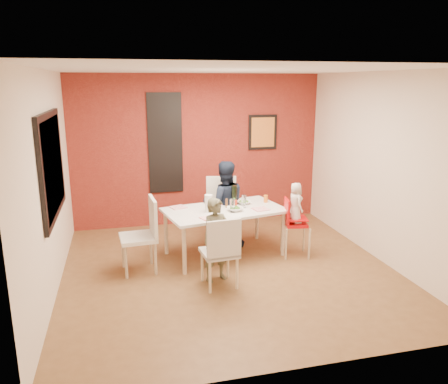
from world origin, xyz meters
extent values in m
plane|color=brown|center=(0.00, 0.00, 0.00)|extent=(4.50, 4.50, 0.00)
cube|color=white|center=(0.00, 0.00, 2.70)|extent=(4.50, 4.50, 0.02)
cube|color=#EFDEC6|center=(0.00, 2.25, 1.35)|extent=(4.50, 0.02, 2.70)
cube|color=#EFDEC6|center=(0.00, -2.25, 1.35)|extent=(4.50, 0.02, 2.70)
cube|color=#EFDEC6|center=(-2.25, 0.00, 1.35)|extent=(0.02, 4.50, 2.70)
cube|color=#EFDEC6|center=(2.25, 0.00, 1.35)|extent=(0.02, 4.50, 2.70)
cube|color=maroon|center=(0.00, 2.23, 1.35)|extent=(4.50, 0.02, 2.70)
cube|color=black|center=(-2.22, 0.20, 1.55)|extent=(0.05, 1.70, 1.30)
cube|color=black|center=(-2.21, 0.20, 1.55)|extent=(0.02, 1.55, 1.15)
cube|color=silver|center=(-0.60, 2.21, 1.50)|extent=(0.55, 0.03, 1.70)
cube|color=black|center=(-0.60, 2.21, 1.50)|extent=(0.60, 0.03, 1.76)
cube|color=black|center=(1.20, 2.21, 1.65)|extent=(0.54, 0.03, 0.64)
cube|color=orange|center=(1.20, 2.19, 1.65)|extent=(0.44, 0.01, 0.54)
cube|color=white|center=(0.07, 0.57, 0.70)|extent=(1.88, 1.28, 0.04)
cylinder|color=beige|center=(-0.62, 0.02, 0.34)|extent=(0.06, 0.06, 0.68)
cylinder|color=beige|center=(-0.78, 0.80, 0.34)|extent=(0.06, 0.06, 0.68)
cylinder|color=beige|center=(0.92, 0.33, 0.34)|extent=(0.06, 0.06, 0.68)
cylinder|color=beige|center=(0.76, 1.12, 0.34)|extent=(0.06, 0.06, 0.68)
cube|color=beige|center=(-0.24, -0.42, 0.44)|extent=(0.47, 0.47, 0.05)
cube|color=beige|center=(-0.22, -0.61, 0.69)|extent=(0.44, 0.08, 0.49)
cylinder|color=beige|center=(-0.08, -0.22, 0.21)|extent=(0.04, 0.04, 0.43)
cylinder|color=beige|center=(-0.05, -0.58, 0.21)|extent=(0.04, 0.04, 0.43)
cylinder|color=beige|center=(-0.43, -0.25, 0.21)|extent=(0.04, 0.04, 0.43)
cylinder|color=beige|center=(-0.40, -0.61, 0.21)|extent=(0.04, 0.04, 0.43)
cube|color=white|center=(0.16, 1.09, 0.50)|extent=(0.57, 0.57, 0.06)
cube|color=white|center=(0.20, 1.31, 0.78)|extent=(0.49, 0.13, 0.56)
cylinder|color=#C9AF95|center=(-0.08, 0.93, 0.24)|extent=(0.04, 0.04, 0.48)
cylinder|color=#C9AF95|center=(0.00, 1.32, 0.24)|extent=(0.04, 0.04, 0.48)
cylinder|color=#C9AF95|center=(0.32, 0.86, 0.24)|extent=(0.04, 0.04, 0.48)
cylinder|color=#C9AF95|center=(0.39, 1.25, 0.24)|extent=(0.04, 0.04, 0.48)
cube|color=white|center=(-1.22, 0.26, 0.49)|extent=(0.51, 0.51, 0.05)
cube|color=white|center=(-1.00, 0.28, 0.76)|extent=(0.08, 0.48, 0.54)
cylinder|color=tan|center=(-1.43, 0.44, 0.23)|extent=(0.04, 0.04, 0.47)
cylinder|color=tan|center=(-1.04, 0.47, 0.23)|extent=(0.04, 0.04, 0.47)
cylinder|color=tan|center=(-1.40, 0.05, 0.23)|extent=(0.04, 0.04, 0.47)
cylinder|color=tan|center=(-1.01, 0.08, 0.23)|extent=(0.04, 0.04, 0.47)
cube|color=red|center=(1.10, 0.29, 0.50)|extent=(0.36, 0.36, 0.05)
cube|color=red|center=(0.96, 0.31, 0.70)|extent=(0.08, 0.31, 0.36)
cube|color=red|center=(1.10, 0.29, 0.59)|extent=(0.36, 0.36, 0.02)
cylinder|color=#BFAD8E|center=(1.24, 0.09, 0.24)|extent=(0.03, 0.03, 0.48)
cylinder|color=#BFAD8E|center=(0.90, 0.15, 0.24)|extent=(0.03, 0.03, 0.48)
cylinder|color=#BFAD8E|center=(1.30, 0.42, 0.24)|extent=(0.03, 0.03, 0.48)
cylinder|color=#BFAD8E|center=(0.96, 0.49, 0.24)|extent=(0.03, 0.03, 0.48)
imported|color=brown|center=(-0.24, -0.26, 0.56)|extent=(0.48, 0.39, 1.12)
imported|color=black|center=(0.16, 0.93, 0.69)|extent=(0.71, 0.57, 1.38)
imported|color=silver|center=(1.08, 0.29, 0.82)|extent=(0.22, 0.31, 0.61)
cube|color=white|center=(-0.24, 0.17, 0.72)|extent=(0.27, 0.27, 0.01)
cube|color=white|center=(0.07, 0.87, 0.72)|extent=(0.22, 0.22, 0.01)
cube|color=white|center=(0.59, 0.42, 0.73)|extent=(0.25, 0.25, 0.01)
cube|color=white|center=(-0.58, 0.80, 0.73)|extent=(0.28, 0.28, 0.01)
imported|color=white|center=(0.20, 0.44, 0.75)|extent=(0.26, 0.26, 0.06)
imported|color=white|center=(0.43, 0.76, 0.74)|extent=(0.26, 0.26, 0.05)
cylinder|color=black|center=(0.26, 0.71, 0.88)|extent=(0.08, 0.08, 0.31)
cylinder|color=white|center=(0.14, 0.39, 0.82)|extent=(0.07, 0.07, 0.20)
cylinder|color=white|center=(0.37, 0.57, 0.82)|extent=(0.07, 0.07, 0.19)
cylinder|color=white|center=(-0.19, 0.48, 0.85)|extent=(0.11, 0.11, 0.26)
cylinder|color=red|center=(0.24, 0.53, 0.79)|extent=(0.04, 0.04, 0.14)
cylinder|color=#2E7125|center=(0.25, 0.68, 0.79)|extent=(0.03, 0.03, 0.13)
cylinder|color=brown|center=(0.12, 0.64, 0.79)|extent=(0.03, 0.03, 0.13)
cylinder|color=orange|center=(0.79, 0.78, 0.78)|extent=(0.07, 0.07, 0.12)
camera|label=1|loc=(-1.40, -5.46, 2.55)|focal=35.00mm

